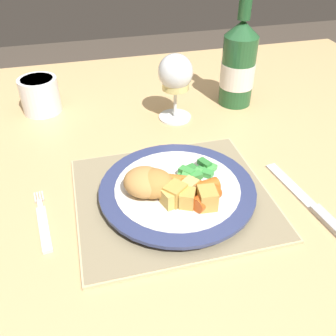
# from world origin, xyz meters

# --- Properties ---
(dining_table) EXTENTS (1.33, 1.00, 0.74)m
(dining_table) POSITION_xyz_m (0.00, 0.00, 0.66)
(dining_table) COLOR tan
(dining_table) RESTS_ON ground
(placemat) EXTENTS (0.31, 0.28, 0.01)m
(placemat) POSITION_xyz_m (-0.04, -0.14, 0.74)
(placemat) COLOR #CCB789
(placemat) RESTS_ON dining_table
(dinner_plate) EXTENTS (0.25, 0.25, 0.02)m
(dinner_plate) POSITION_xyz_m (-0.03, -0.14, 0.76)
(dinner_plate) COLOR white
(dinner_plate) RESTS_ON placemat
(breaded_croquettes) EXTENTS (0.10, 0.09, 0.04)m
(breaded_croquettes) POSITION_xyz_m (-0.07, -0.14, 0.79)
(breaded_croquettes) COLOR tan
(breaded_croquettes) RESTS_ON dinner_plate
(green_beans_pile) EXTENTS (0.07, 0.06, 0.02)m
(green_beans_pile) POSITION_xyz_m (0.01, -0.12, 0.77)
(green_beans_pile) COLOR #4CA84C
(green_beans_pile) RESTS_ON dinner_plate
(glazed_carrots) EXTENTS (0.08, 0.09, 0.02)m
(glazed_carrots) POSITION_xyz_m (-0.00, -0.17, 0.78)
(glazed_carrots) COLOR orange
(glazed_carrots) RESTS_ON dinner_plate
(fork) EXTENTS (0.03, 0.13, 0.01)m
(fork) POSITION_xyz_m (-0.24, -0.15, 0.74)
(fork) COLOR silver
(fork) RESTS_ON dining_table
(table_knife) EXTENTS (0.04, 0.19, 0.01)m
(table_knife) POSITION_xyz_m (0.17, -0.21, 0.74)
(table_knife) COLOR silver
(table_knife) RESTS_ON dining_table
(wine_glass) EXTENTS (0.07, 0.07, 0.14)m
(wine_glass) POSITION_xyz_m (0.04, 0.12, 0.84)
(wine_glass) COLOR silver
(wine_glass) RESTS_ON dining_table
(bottle) EXTENTS (0.08, 0.08, 0.25)m
(bottle) POSITION_xyz_m (0.19, 0.15, 0.83)
(bottle) COLOR #23562D
(bottle) RESTS_ON dining_table
(roast_potatoes) EXTENTS (0.08, 0.07, 0.03)m
(roast_potatoes) POSITION_xyz_m (-0.03, -0.18, 0.78)
(roast_potatoes) COLOR gold
(roast_potatoes) RESTS_ON dinner_plate
(drinking_cup) EXTENTS (0.08, 0.08, 0.08)m
(drinking_cup) POSITION_xyz_m (-0.24, 0.22, 0.78)
(drinking_cup) COLOR white
(drinking_cup) RESTS_ON dining_table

